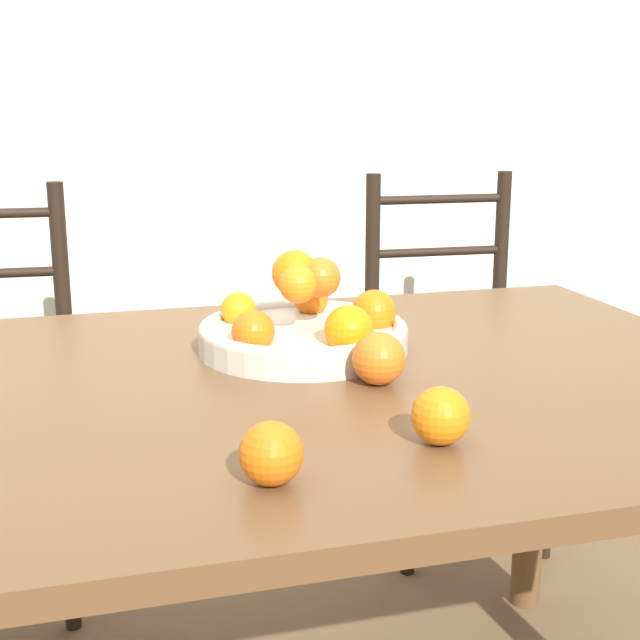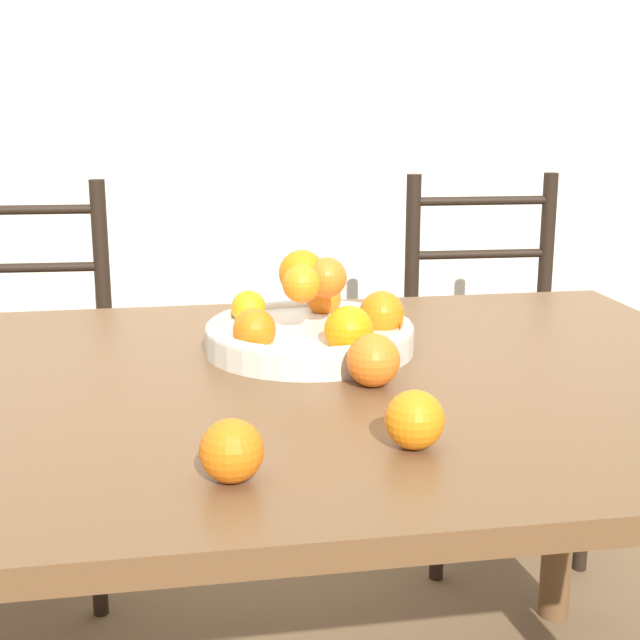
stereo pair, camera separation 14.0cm
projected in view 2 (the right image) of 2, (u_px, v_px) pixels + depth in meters
wall_back at (210, 60)px, 2.78m from camera, size 8.00×0.06×2.60m
dining_table at (274, 435)px, 1.40m from camera, size 1.58×1.06×0.76m
fruit_bowl at (312, 327)px, 1.51m from camera, size 0.36×0.36×0.17m
orange_loose_0 at (373, 360)px, 1.33m from camera, size 0.08×0.08×0.08m
orange_loose_1 at (415, 420)px, 1.09m from camera, size 0.07×0.07×0.07m
orange_loose_2 at (232, 451)px, 1.00m from camera, size 0.07×0.07×0.07m
chair_left at (23, 395)px, 2.19m from camera, size 0.44×0.42×0.99m
chair_right at (490, 371)px, 2.38m from camera, size 0.44×0.42×0.99m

